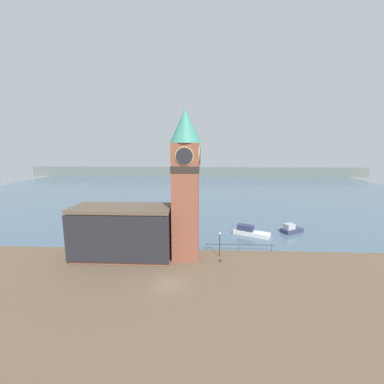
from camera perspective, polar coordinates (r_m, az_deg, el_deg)
The scene contains 10 objects.
ground_plane at distance 32.58m, azimuth -5.18°, elevation -19.66°, with size 160.00×160.00×0.00m, color brown.
water at distance 99.82m, azimuth 0.26°, elevation 0.84°, with size 160.00×120.00×0.00m.
far_shoreline at distance 139.15m, azimuth 0.94°, elevation 4.53°, with size 180.00×3.00×5.00m.
pier_railing at distance 41.47m, azimuth 10.44°, elevation -11.55°, with size 10.62×0.08×1.09m.
clock_tower at distance 35.99m, azimuth -1.44°, elevation 2.22°, with size 4.26×4.26×21.12m.
pier_building at distance 39.13m, azimuth -15.16°, elevation -8.58°, with size 14.33×6.00×7.65m.
boat_near at distance 49.09m, azimuth 12.71°, elevation -8.56°, with size 6.75×4.86×1.74m.
boat_far at distance 52.62m, azimuth 21.16°, elevation -7.72°, with size 4.51×3.65×1.77m.
mooring_bollard_near at distance 37.79m, azimuth 6.53°, elevation -14.71°, with size 0.30×0.30×0.61m.
lamp_post at distance 38.77m, azimuth 6.18°, elevation -10.42°, with size 0.32×0.32×3.67m.
Camera 1 is at (4.05, -27.98, 16.19)m, focal length 24.00 mm.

